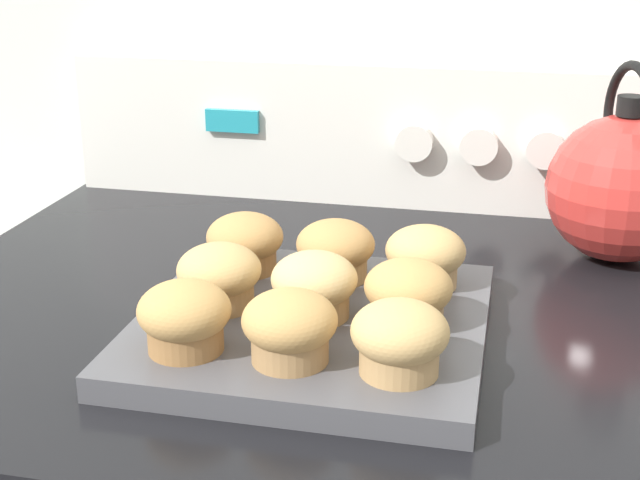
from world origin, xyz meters
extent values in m
cube|color=black|center=(0.00, 0.35, 0.93)|extent=(0.78, 0.67, 0.02)
cube|color=white|center=(0.00, 0.66, 1.03)|extent=(0.76, 0.05, 0.17)
cube|color=teal|center=(-0.17, 0.63, 1.04)|extent=(0.07, 0.01, 0.03)
cylinder|color=white|center=(0.06, 0.62, 1.03)|extent=(0.04, 0.02, 0.04)
cylinder|color=white|center=(0.13, 0.62, 1.03)|extent=(0.04, 0.02, 0.04)
cylinder|color=white|center=(0.21, 0.62, 1.03)|extent=(0.04, 0.02, 0.04)
cylinder|color=white|center=(0.29, 0.62, 1.03)|extent=(0.04, 0.02, 0.04)
cube|color=#4C4C51|center=(0.02, 0.26, 0.95)|extent=(0.29, 0.29, 0.02)
cylinder|color=olive|center=(-0.06, 0.17, 0.97)|extent=(0.06, 0.06, 0.03)
ellipsoid|color=tan|center=(-0.06, 0.17, 0.99)|extent=(0.07, 0.07, 0.04)
cylinder|color=#A37A4C|center=(0.02, 0.17, 0.97)|extent=(0.06, 0.06, 0.03)
ellipsoid|color=tan|center=(0.02, 0.17, 0.99)|extent=(0.07, 0.07, 0.04)
cylinder|color=tan|center=(0.10, 0.17, 0.97)|extent=(0.06, 0.06, 0.03)
ellipsoid|color=tan|center=(0.10, 0.17, 0.99)|extent=(0.07, 0.07, 0.04)
cylinder|color=#A37A4C|center=(-0.07, 0.26, 0.97)|extent=(0.06, 0.06, 0.03)
ellipsoid|color=tan|center=(-0.07, 0.26, 0.99)|extent=(0.07, 0.07, 0.04)
cylinder|color=tan|center=(0.02, 0.26, 0.97)|extent=(0.06, 0.06, 0.03)
ellipsoid|color=tan|center=(0.02, 0.26, 0.99)|extent=(0.07, 0.07, 0.04)
cylinder|color=#A37A4C|center=(0.10, 0.26, 0.97)|extent=(0.06, 0.06, 0.03)
ellipsoid|color=tan|center=(0.10, 0.26, 0.99)|extent=(0.07, 0.07, 0.04)
cylinder|color=olive|center=(-0.07, 0.34, 0.97)|extent=(0.06, 0.06, 0.03)
ellipsoid|color=#B2844C|center=(-0.07, 0.34, 0.99)|extent=(0.07, 0.07, 0.04)
cylinder|color=tan|center=(0.02, 0.34, 0.97)|extent=(0.06, 0.06, 0.03)
ellipsoid|color=#B2844C|center=(0.02, 0.34, 0.99)|extent=(0.07, 0.07, 0.04)
cylinder|color=tan|center=(0.10, 0.34, 0.97)|extent=(0.06, 0.06, 0.03)
ellipsoid|color=tan|center=(0.10, 0.34, 0.99)|extent=(0.07, 0.07, 0.04)
sphere|color=red|center=(0.28, 0.51, 1.02)|extent=(0.15, 0.15, 0.15)
cylinder|color=black|center=(0.28, 0.51, 1.10)|extent=(0.03, 0.03, 0.02)
cone|color=red|center=(0.26, 0.58, 1.03)|extent=(0.06, 0.09, 0.07)
torus|color=black|center=(0.28, 0.51, 1.09)|extent=(0.04, 0.11, 0.12)
camera|label=1|loc=(0.18, -0.41, 1.28)|focal=50.00mm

